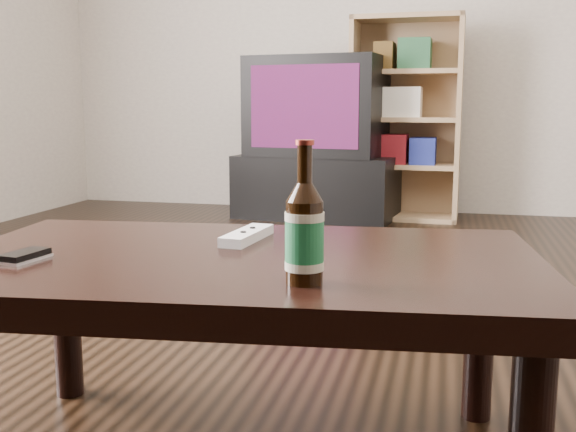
% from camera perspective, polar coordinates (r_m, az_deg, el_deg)
% --- Properties ---
extents(floor, '(5.00, 6.00, 0.01)m').
position_cam_1_polar(floor, '(2.24, 1.43, -11.26)').
color(floor, black).
rests_on(floor, ground).
extents(wall_back, '(5.00, 0.02, 2.70)m').
position_cam_1_polar(wall_back, '(5.11, 8.77, 15.62)').
color(wall_back, silver).
rests_on(wall_back, ground).
extents(tv_stand, '(1.15, 0.68, 0.44)m').
position_cam_1_polar(tv_stand, '(4.73, 2.44, 2.50)').
color(tv_stand, black).
rests_on(tv_stand, floor).
extents(tv, '(0.96, 0.67, 0.67)m').
position_cam_1_polar(tv, '(4.70, 2.48, 9.24)').
color(tv, black).
rests_on(tv, tv_stand).
extents(bookshelf, '(0.75, 0.36, 1.38)m').
position_cam_1_polar(bookshelf, '(4.74, 9.84, 8.41)').
color(bookshelf, '#9F7653').
rests_on(bookshelf, floor).
extents(coffee_table, '(1.33, 0.86, 0.47)m').
position_cam_1_polar(coffee_table, '(1.45, -3.84, -5.68)').
color(coffee_table, black).
rests_on(coffee_table, floor).
extents(beer_bottle, '(0.09, 0.09, 0.26)m').
position_cam_1_polar(beer_bottle, '(1.19, 1.40, -1.51)').
color(beer_bottle, black).
rests_on(beer_bottle, coffee_table).
extents(phone, '(0.07, 0.11, 0.02)m').
position_cam_1_polar(phone, '(1.48, -21.41, -3.19)').
color(phone, silver).
rests_on(phone, coffee_table).
extents(remote, '(0.08, 0.21, 0.03)m').
position_cam_1_polar(remote, '(1.59, -3.49, -1.66)').
color(remote, white).
rests_on(remote, coffee_table).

